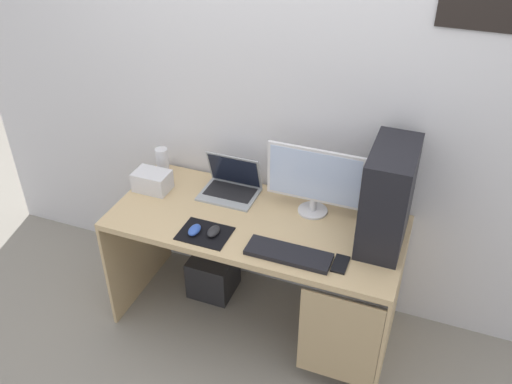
% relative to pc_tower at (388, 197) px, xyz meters
% --- Properties ---
extents(ground_plane, '(8.00, 8.00, 0.00)m').
position_rel_pc_tower_xyz_m(ground_plane, '(-0.65, -0.08, -1.00)').
color(ground_plane, gray).
extents(wall_back, '(4.00, 0.05, 2.60)m').
position_rel_pc_tower_xyz_m(wall_back, '(-0.65, 0.30, 0.31)').
color(wall_back, silver).
rests_on(wall_back, ground_plane).
extents(desk, '(1.56, 0.68, 0.74)m').
position_rel_pc_tower_xyz_m(desk, '(-0.63, -0.09, -0.40)').
color(desk, tan).
rests_on(desk, ground_plane).
extents(pc_tower, '(0.21, 0.42, 0.52)m').
position_rel_pc_tower_xyz_m(pc_tower, '(0.00, 0.00, 0.00)').
color(pc_tower, black).
rests_on(pc_tower, desk).
extents(monitor, '(0.51, 0.16, 0.39)m').
position_rel_pc_tower_xyz_m(monitor, '(-0.39, 0.09, -0.05)').
color(monitor, silver).
rests_on(monitor, desk).
extents(laptop, '(0.32, 0.24, 0.22)m').
position_rel_pc_tower_xyz_m(laptop, '(-0.87, 0.11, -0.21)').
color(laptop, '#9EA3A8').
rests_on(laptop, desk).
extents(speaker, '(0.07, 0.07, 0.18)m').
position_rel_pc_tower_xyz_m(speaker, '(-1.33, 0.14, -0.17)').
color(speaker, silver).
rests_on(speaker, desk).
extents(projector, '(0.20, 0.14, 0.11)m').
position_rel_pc_tower_xyz_m(projector, '(-1.31, -0.02, -0.20)').
color(projector, silver).
rests_on(projector, desk).
extents(keyboard, '(0.42, 0.14, 0.02)m').
position_rel_pc_tower_xyz_m(keyboard, '(-0.40, -0.29, -0.25)').
color(keyboard, black).
rests_on(keyboard, desk).
extents(mousepad, '(0.26, 0.20, 0.00)m').
position_rel_pc_tower_xyz_m(mousepad, '(-0.85, -0.28, -0.26)').
color(mousepad, black).
rests_on(mousepad, desk).
extents(mouse_left, '(0.06, 0.10, 0.03)m').
position_rel_pc_tower_xyz_m(mouse_left, '(-0.81, -0.27, -0.24)').
color(mouse_left, '#232326').
rests_on(mouse_left, mousepad).
extents(mouse_right, '(0.06, 0.10, 0.03)m').
position_rel_pc_tower_xyz_m(mouse_right, '(-0.90, -0.30, -0.24)').
color(mouse_right, '#2D51B2').
rests_on(mouse_right, mousepad).
extents(cell_phone, '(0.07, 0.13, 0.01)m').
position_rel_pc_tower_xyz_m(cell_phone, '(-0.15, -0.27, -0.25)').
color(cell_phone, black).
rests_on(cell_phone, desk).
extents(subwoofer, '(0.26, 0.26, 0.26)m').
position_rel_pc_tower_xyz_m(subwoofer, '(-0.99, 0.05, -0.86)').
color(subwoofer, '#232326').
rests_on(subwoofer, ground_plane).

